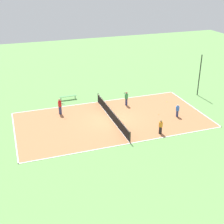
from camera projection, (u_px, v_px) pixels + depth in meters
The scene contains 13 objects.
ground_plane at pixel (112, 120), 31.80m from camera, with size 80.00×80.00×0.00m, color #60934C.
court_surface at pixel (112, 120), 31.80m from camera, with size 10.03×19.26×0.02m.
tennis_net at pixel (112, 115), 31.56m from camera, with size 9.83×0.10×1.09m.
bench at pixel (68, 96), 36.56m from camera, with size 0.36×1.99×0.45m.
player_center_orange at pixel (161, 126), 28.88m from camera, with size 0.51×0.51×1.39m.
player_far_green at pixel (126, 98), 34.78m from camera, with size 0.96×0.44×1.62m.
player_near_blue at pixel (177, 110), 32.20m from camera, with size 0.46×0.46×1.35m.
player_coach_red at pixel (60, 105), 32.66m from camera, with size 0.98×0.71×1.72m.
tennis_ball_right_alley at pixel (99, 104), 35.30m from camera, with size 0.07×0.07×0.07m, color #CCE033.
tennis_ball_near_net at pixel (159, 114), 32.93m from camera, with size 0.07×0.07×0.07m, color #CCE033.
tennis_ball_left_sideline at pixel (120, 123), 31.11m from camera, with size 0.07×0.07×0.07m, color #CCE033.
tennis_ball_far_baseline at pixel (167, 102), 35.96m from camera, with size 0.07×0.07×0.07m, color #CCE033.
fence_post_back_left at pixel (200, 75), 36.99m from camera, with size 0.12×0.12×5.01m.
Camera 1 is at (26.93, -9.34, 14.12)m, focal length 50.00 mm.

